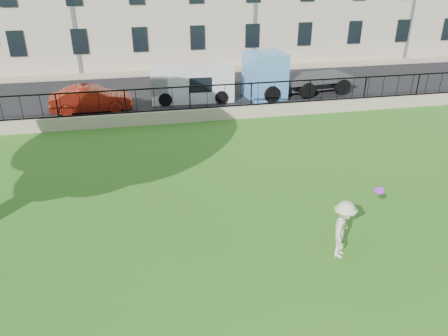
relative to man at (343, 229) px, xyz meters
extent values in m
plane|color=#326919|center=(-2.50, -0.73, -0.81)|extent=(120.00, 120.00, 0.00)
cube|color=gray|center=(-2.50, 11.27, -0.51)|extent=(50.00, 0.40, 0.60)
cube|color=black|center=(-2.50, 11.27, -0.18)|extent=(50.00, 0.05, 0.06)
cube|color=black|center=(-2.50, 11.27, 0.89)|extent=(50.00, 0.05, 0.06)
cube|color=black|center=(-2.50, 15.97, -0.80)|extent=(60.00, 9.00, 0.01)
cube|color=gray|center=(-2.50, 21.17, -0.75)|extent=(60.00, 1.40, 0.12)
imported|color=beige|center=(0.00, 0.00, 0.00)|extent=(1.07, 1.20, 1.62)
cylinder|color=#AF2AEE|center=(1.26, 0.61, 0.68)|extent=(0.33, 0.34, 0.12)
imported|color=maroon|center=(-7.23, 13.67, -0.15)|extent=(4.08, 1.59, 1.32)
cube|color=silver|center=(-1.95, 14.67, 0.12)|extent=(4.51, 1.94, 1.86)
cube|color=#62A1E6|center=(4.06, 14.67, 0.44)|extent=(6.16, 2.87, 2.49)
camera|label=1|loc=(-4.91, -8.65, 6.35)|focal=35.00mm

